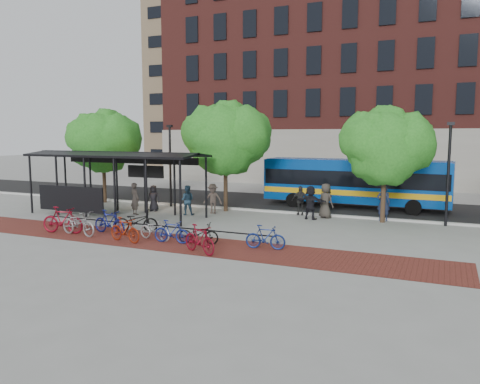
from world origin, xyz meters
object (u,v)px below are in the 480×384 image
at_px(tree_b, 227,136).
at_px(bus, 355,180).
at_px(lamp_post_right, 448,171).
at_px(pedestrian_4, 300,201).
at_px(bike_5, 125,230).
at_px(pedestrian_5, 311,203).
at_px(pedestrian_0, 154,198).
at_px(tree_c, 387,144).
at_px(bike_1, 63,220).
at_px(pedestrian_2, 187,200).
at_px(bike_6, 155,230).
at_px(pedestrian_3, 213,199).
at_px(bike_2, 78,223).
at_px(bus_shelter, 113,162).
at_px(lamp_post_left, 170,163).
at_px(bike_3, 109,222).
at_px(pedestrian_1, 135,199).
at_px(tree_a, 104,139).
at_px(bike_9, 199,239).
at_px(bike_7, 171,232).
at_px(pedestrian_7, 383,203).
at_px(bike_4, 136,221).
at_px(pedestrian_6, 326,201).
at_px(bike_11, 265,237).
at_px(bike_8, 198,233).

height_order(tree_b, bus, tree_b).
height_order(lamp_post_right, pedestrian_4, lamp_post_right).
distance_m(bike_5, pedestrian_4, 10.69).
bearing_deg(bike_5, lamp_post_right, -41.88).
bearing_deg(pedestrian_5, pedestrian_0, 15.23).
distance_m(tree_c, bike_1, 16.24).
bearing_deg(pedestrian_2, bike_6, 86.45).
relative_size(tree_b, pedestrian_3, 3.76).
height_order(bike_2, pedestrian_5, pedestrian_5).
bearing_deg(bus_shelter, bus, 33.98).
distance_m(lamp_post_left, bike_3, 8.71).
distance_m(bike_5, pedestrian_3, 8.01).
relative_size(pedestrian_1, pedestrian_2, 1.09).
relative_size(tree_a, bike_9, 3.37).
height_order(tree_a, lamp_post_right, tree_a).
distance_m(pedestrian_3, pedestrian_4, 5.00).
height_order(tree_a, tree_b, tree_b).
bearing_deg(lamp_post_left, pedestrian_5, -5.69).
distance_m(bike_7, pedestrian_1, 7.70).
bearing_deg(lamp_post_left, pedestrian_3, -19.93).
relative_size(lamp_post_right, bike_2, 2.41).
relative_size(bike_9, pedestrian_7, 0.97).
height_order(bike_4, pedestrian_2, pedestrian_2).
xyz_separation_m(tree_b, pedestrian_3, (-0.42, -1.08, -3.60)).
bearing_deg(bike_7, bike_2, 90.93).
relative_size(lamp_post_right, bike_4, 2.55).
bearing_deg(bike_2, pedestrian_5, -36.82).
bearing_deg(bike_3, pedestrian_5, -41.25).
xyz_separation_m(tree_b, bus, (6.69, 4.21, -2.74)).
bearing_deg(lamp_post_right, pedestrian_0, -172.82).
distance_m(bus_shelter, pedestrian_6, 11.95).
height_order(bus, bike_9, bus).
bearing_deg(bike_1, pedestrian_3, -36.67).
xyz_separation_m(bike_4, bike_11, (6.66, -0.64, -0.04)).
relative_size(bike_5, bike_8, 1.03).
distance_m(lamp_post_left, bike_6, 9.91).
xyz_separation_m(bike_6, pedestrian_2, (-1.97, 6.12, 0.38)).
relative_size(bike_2, pedestrian_2, 1.26).
bearing_deg(tree_b, pedestrian_4, 5.93).
xyz_separation_m(bus_shelter, pedestrian_5, (10.47, 3.15, -2.09)).
bearing_deg(pedestrian_1, pedestrian_2, -134.30).
bearing_deg(pedestrian_2, pedestrian_0, -29.94).
xyz_separation_m(tree_b, tree_c, (8.99, -0.00, -0.41)).
bearing_deg(bus_shelter, tree_b, 36.21).
height_order(bike_5, pedestrian_3, pedestrian_3).
xyz_separation_m(lamp_post_right, bike_4, (-13.18, -7.48, -2.22)).
bearing_deg(pedestrian_4, bike_9, -103.11).
bearing_deg(pedestrian_4, bike_4, -133.34).
xyz_separation_m(lamp_post_right, bike_2, (-15.12, -9.12, -2.19)).
bearing_deg(bike_6, pedestrian_2, 29.26).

